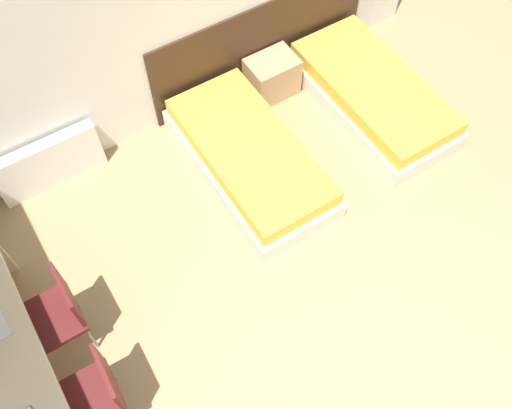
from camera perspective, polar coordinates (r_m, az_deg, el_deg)
The scene contains 9 objects.
wall_back at distance 5.23m, azimuth -10.45°, elevation 18.17°, with size 6.07×0.05×2.70m.
headboard_panel at distance 6.13m, azimuth 0.49°, elevation 15.71°, with size 2.53×0.03×0.99m.
bed_near_window at distance 5.54m, azimuth -0.63°, elevation 4.68°, with size 0.92×1.90×0.41m.
bed_near_door at distance 6.17m, azimuth 11.55°, elevation 10.66°, with size 0.92×1.90×0.41m.
nightstand at distance 6.19m, azimuth 1.60°, elevation 12.69°, with size 0.51×0.38×0.45m.
radiator at distance 5.73m, azimuth -20.00°, elevation 3.84°, with size 1.02×0.12×0.57m.
desk at distance 4.52m, azimuth -23.22°, elevation -15.91°, with size 0.58×2.44×0.76m.
chair_near_laptop at distance 4.71m, azimuth -19.43°, elevation -10.23°, with size 0.47×0.47×0.87m.
chair_near_notebook at distance 4.42m, azimuth -15.89°, elevation -17.90°, with size 0.48×0.48×0.87m.
Camera 1 is at (-1.35, -0.10, 4.67)m, focal length 40.00 mm.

